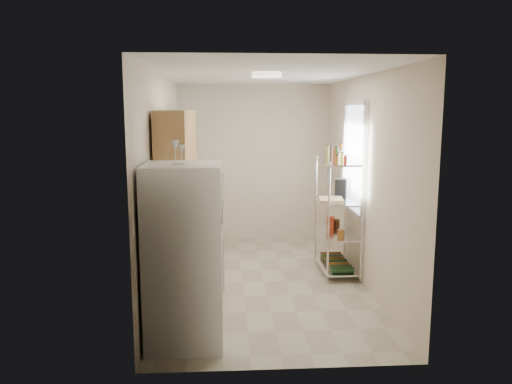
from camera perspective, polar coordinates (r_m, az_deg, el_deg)
room at (r=6.19m, az=0.94°, el=1.22°), size 2.52×4.42×2.62m
counter_run at (r=6.78m, az=-7.17°, el=-5.44°), size 0.63×3.51×0.90m
upper_cabinets at (r=6.25m, az=-8.86°, el=5.88°), size 0.33×2.20×0.72m
range_hood at (r=7.07m, az=-7.75°, el=2.87°), size 0.50×0.60×0.12m
window at (r=6.71m, az=11.21°, el=3.82°), size 0.06×1.00×1.46m
bakers_rack at (r=6.66m, az=9.39°, el=-0.00°), size 0.45×0.90×1.73m
ceiling_dome at (r=5.84m, az=1.22°, el=13.22°), size 0.34×0.34×0.05m
refrigerator at (r=4.70m, az=-8.19°, el=-7.14°), size 0.70×0.70×1.69m
wine_glass_a at (r=4.49m, az=-8.50°, el=4.26°), size 0.06×0.06×0.18m
wine_glass_b at (r=4.51m, az=-9.20°, el=4.51°), size 0.08×0.08×0.22m
rice_cooker at (r=6.40m, az=-7.71°, el=-1.25°), size 0.27×0.27×0.22m
frying_pan_large at (r=6.99m, az=-7.66°, el=-1.09°), size 0.30×0.30×0.04m
frying_pan_small at (r=7.26m, az=-7.18°, el=-0.68°), size 0.29×0.29×0.05m
cutting_board at (r=6.59m, az=8.58°, el=-0.82°), size 0.35×0.43×0.03m
espresso_machine at (r=6.92m, az=9.71°, el=0.60°), size 0.21×0.26×0.26m
storage_bag at (r=7.02m, az=8.53°, el=-3.43°), size 0.13×0.15×0.15m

